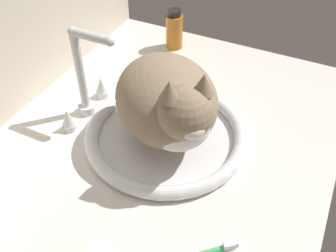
{
  "coord_description": "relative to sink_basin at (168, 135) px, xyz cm",
  "views": [
    {
      "loc": [
        -52.63,
        -27.92,
        64.78
      ],
      "look_at": [
        4.19,
        -0.44,
        7.0
      ],
      "focal_mm": 41.76,
      "sensor_mm": 36.0,
      "label": 1
    }
  ],
  "objects": [
    {
      "name": "countertop",
      "position": [
        -4.19,
        0.44,
        -2.87
      ],
      "size": [
        100.95,
        72.8,
        3.0
      ],
      "primitive_type": "cube",
      "color": "silver",
      "rests_on": "ground"
    },
    {
      "name": "sink_basin",
      "position": [
        0.0,
        0.0,
        0.0
      ],
      "size": [
        36.47,
        36.47,
        3.05
      ],
      "color": "white",
      "rests_on": "countertop"
    },
    {
      "name": "backsplash_wall",
      "position": [
        -4.19,
        38.04,
        12.25
      ],
      "size": [
        100.95,
        2.4,
        33.24
      ],
      "primitive_type": "cube",
      "color": "beige",
      "rests_on": "ground"
    },
    {
      "name": "cat",
      "position": [
        -1.18,
        -1.15,
        10.52
      ],
      "size": [
        33.43,
        33.0,
        20.72
      ],
      "color": "#8C755B",
      "rests_on": "sink_basin"
    },
    {
      "name": "amber_bottle",
      "position": [
        36.71,
        15.68,
        4.19
      ],
      "size": [
        4.94,
        4.94,
        11.84
      ],
      "color": "#B2661E",
      "rests_on": "countertop"
    },
    {
      "name": "faucet",
      "position": [
        -0.0,
        20.97,
        7.77
      ],
      "size": [
        16.95,
        12.04,
        22.84
      ],
      "color": "silver",
      "rests_on": "countertop"
    }
  ]
}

